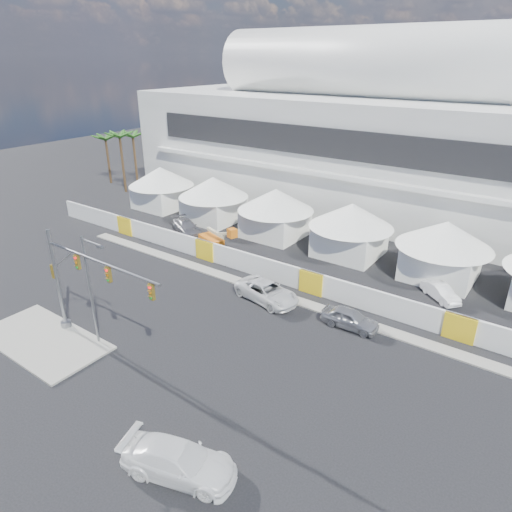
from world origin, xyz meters
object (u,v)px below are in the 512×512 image
Objects in this scene: sedan_silver at (350,318)px; pickup_curb at (267,292)px; pickup_near at (179,461)px; lot_car_a at (441,292)px; boom_lift at (216,239)px; traffic_mast at (76,283)px; lot_car_c at (186,227)px; streetlight_median at (91,284)px.

pickup_curb is (-7.34, -0.28, 0.07)m from sedan_silver.
lot_car_a is at bearing -29.15° from pickup_near.
boom_lift reaches higher than lot_car_a.
pickup_near reaches higher than sedan_silver.
traffic_mast is at bearing 128.20° from sedan_silver.
streetlight_median is at bearing -126.78° from lot_car_c.
boom_lift reaches higher than pickup_near.
sedan_silver is 0.54× the size of streetlight_median.
traffic_mast is at bearing 54.99° from pickup_near.
lot_car_c is at bearing 75.88° from pickup_curb.
traffic_mast is at bearing 175.56° from lot_car_a.
lot_car_c is 5.40m from boom_lift.
lot_car_c is at bearing 130.48° from lot_car_a.
pickup_near is 14.92m from traffic_mast.
lot_car_a is 27.50m from streetlight_median.
pickup_curb is 17.77m from pickup_near.
sedan_silver is 9.43m from lot_car_a.
lot_car_c is at bearing -173.21° from boom_lift.
lot_car_a is (11.63, 8.67, -0.17)m from pickup_curb.
traffic_mast reaches higher than pickup_near.
streetlight_median is (-12.30, 4.63, 3.89)m from pickup_near.
sedan_silver is 7.35m from pickup_curb.
pickup_near is at bearing -20.63° from streetlight_median.
streetlight_median reaches higher than lot_car_c.
sedan_silver is 1.13× the size of lot_car_a.
streetlight_median is (-13.38, -12.28, 3.99)m from sedan_silver.
streetlight_median is (10.22, -19.50, 3.98)m from lot_car_c.
boom_lift is (-10.98, 6.39, 0.04)m from pickup_curb.
pickup_curb is 14.79m from traffic_mast.
sedan_silver is 0.75× the size of pickup_near.
boom_lift is at bearing 19.66° from pickup_near.
traffic_mast reaches higher than pickup_curb.
sedan_silver is at bearing 0.22° from boom_lift.
lot_car_a is 0.75× the size of lot_car_c.
traffic_mast is at bearing 159.01° from pickup_curb.
pickup_curb is 1.50× the size of lot_car_a.
lot_car_c is 22.38m from streetlight_median.
traffic_mast reaches higher than lot_car_c.
traffic_mast is 1.75× the size of boom_lift.
lot_car_a is at bearing 47.47° from traffic_mast.
lot_car_c is 21.88m from traffic_mast.
sedan_silver is 19.32m from boom_lift.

